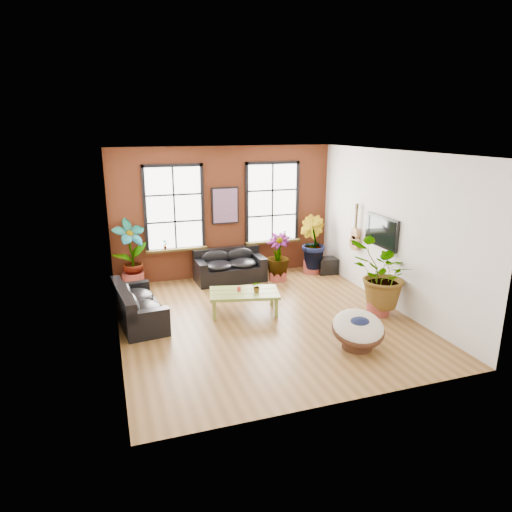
% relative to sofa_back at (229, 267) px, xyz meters
% --- Properties ---
extents(room, '(6.04, 6.54, 3.54)m').
position_rel_sofa_back_xyz_m(room, '(0.03, -2.61, 1.37)').
color(room, brown).
rests_on(room, ground).
extents(sofa_back, '(1.85, 0.94, 0.84)m').
position_rel_sofa_back_xyz_m(sofa_back, '(0.00, 0.00, 0.00)').
color(sofa_back, black).
rests_on(sofa_back, ground).
extents(sofa_left, '(1.05, 2.05, 0.78)m').
position_rel_sofa_back_xyz_m(sofa_left, '(-2.57, -2.03, -0.03)').
color(sofa_left, black).
rests_on(sofa_left, ground).
extents(coffee_table, '(1.66, 1.17, 0.58)m').
position_rel_sofa_back_xyz_m(coffee_table, '(-0.28, -2.23, 0.05)').
color(coffee_table, olive).
rests_on(coffee_table, ground).
extents(papasan_chair, '(1.18, 1.19, 0.73)m').
position_rel_sofa_back_xyz_m(papasan_chair, '(1.22, -4.53, -0.00)').
color(papasan_chair, '#432617').
rests_on(papasan_chair, ground).
extents(poster, '(0.74, 0.06, 0.98)m').
position_rel_sofa_back_xyz_m(poster, '(0.03, 0.43, 1.57)').
color(poster, black).
rests_on(poster, room).
extents(tv_wall_unit, '(0.13, 1.86, 1.20)m').
position_rel_sofa_back_xyz_m(tv_wall_unit, '(2.96, -2.16, 1.16)').
color(tv_wall_unit, black).
rests_on(tv_wall_unit, room).
extents(media_box, '(0.58, 0.50, 0.44)m').
position_rel_sofa_back_xyz_m(media_box, '(2.76, -0.30, -0.16)').
color(media_box, black).
rests_on(media_box, ground).
extents(pot_back_left, '(0.67, 0.67, 0.40)m').
position_rel_sofa_back_xyz_m(pot_back_left, '(-2.49, 0.21, -0.18)').
color(pot_back_left, brown).
rests_on(pot_back_left, ground).
extents(pot_back_right, '(0.64, 0.64, 0.36)m').
position_rel_sofa_back_xyz_m(pot_back_right, '(2.38, -0.11, -0.20)').
color(pot_back_right, brown).
rests_on(pot_back_right, ground).
extents(pot_right_wall, '(0.56, 0.56, 0.36)m').
position_rel_sofa_back_xyz_m(pot_right_wall, '(2.48, -3.28, -0.20)').
color(pot_right_wall, brown).
rests_on(pot_right_wall, ground).
extents(pot_mid, '(0.62, 0.62, 0.36)m').
position_rel_sofa_back_xyz_m(pot_mid, '(1.24, -0.41, -0.20)').
color(pot_mid, brown).
rests_on(pot_mid, ground).
extents(floor_plant_back_left, '(1.02, 0.87, 1.64)m').
position_rel_sofa_back_xyz_m(floor_plant_back_left, '(-2.49, 0.19, 0.59)').
color(floor_plant_back_left, '#265316').
rests_on(floor_plant_back_left, ground).
extents(floor_plant_back_right, '(0.82, 0.93, 1.46)m').
position_rel_sofa_back_xyz_m(floor_plant_back_right, '(2.36, -0.09, 0.50)').
color(floor_plant_back_right, '#265316').
rests_on(floor_plant_back_right, ground).
extents(floor_plant_right_wall, '(1.55, 1.41, 1.49)m').
position_rel_sofa_back_xyz_m(floor_plant_right_wall, '(2.51, -3.31, 0.53)').
color(floor_plant_right_wall, '#265316').
rests_on(floor_plant_right_wall, ground).
extents(floor_plant_mid, '(0.89, 0.89, 1.13)m').
position_rel_sofa_back_xyz_m(floor_plant_mid, '(1.23, -0.42, 0.33)').
color(floor_plant_mid, '#265316').
rests_on(floor_plant_mid, ground).
extents(table_plant, '(0.25, 0.23, 0.26)m').
position_rel_sofa_back_xyz_m(table_plant, '(-0.01, -2.34, 0.23)').
color(table_plant, '#265316').
rests_on(table_plant, coffee_table).
extents(sill_plant_left, '(0.17, 0.17, 0.27)m').
position_rel_sofa_back_xyz_m(sill_plant_left, '(-1.62, 0.37, 0.66)').
color(sill_plant_left, '#265316').
rests_on(sill_plant_left, room).
extents(sill_plant_right, '(0.19, 0.19, 0.27)m').
position_rel_sofa_back_xyz_m(sill_plant_right, '(1.73, 0.37, 0.66)').
color(sill_plant_right, '#265316').
rests_on(sill_plant_right, room).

